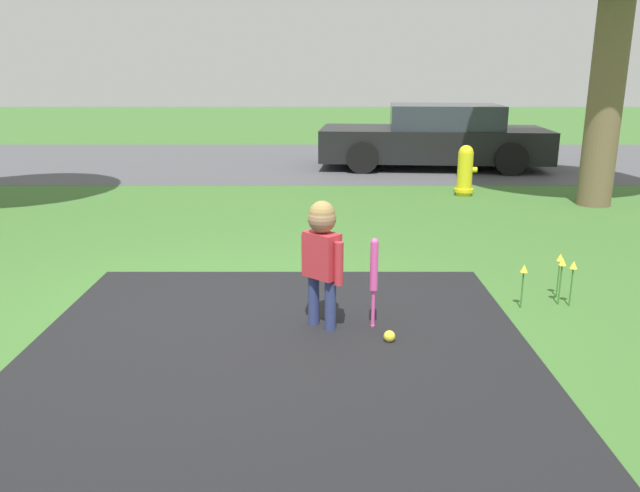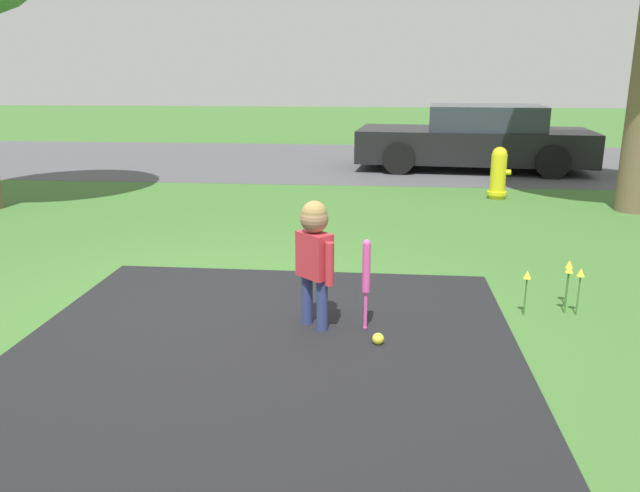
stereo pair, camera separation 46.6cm
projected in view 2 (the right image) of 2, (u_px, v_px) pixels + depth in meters
ground_plane at (224, 309)px, 4.86m from camera, size 60.00×60.00×0.00m
street_strip at (325, 160)px, 13.10m from camera, size 40.00×6.00×0.01m
child at (314, 247)px, 4.36m from camera, size 0.29×0.28×0.93m
baseball_bat at (366, 272)px, 4.35m from camera, size 0.06×0.06×0.67m
sports_ball at (378, 339)px, 4.21m from camera, size 0.08×0.08×0.08m
fire_hydrant at (498, 173)px, 9.05m from camera, size 0.32×0.28×0.75m
parked_car at (475, 139)px, 11.78m from camera, size 4.42×2.33×1.20m
flower_bed at (562, 274)px, 4.71m from camera, size 0.46×0.31×0.39m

